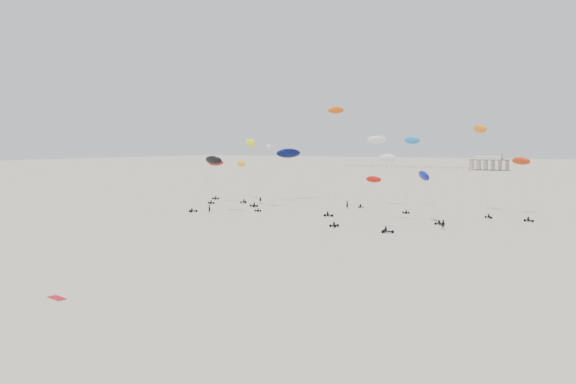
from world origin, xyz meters
The scene contains 22 objects.
ground_plane centered at (0.00, 200.00, 0.00)m, with size 900.00×900.00×0.00m, color beige.
pavilion_main centered at (-10.00, 350.00, 4.22)m, with size 21.00×13.00×9.80m.
pier_fence centered at (-62.00, 350.00, 0.77)m, with size 80.20×0.20×1.50m.
rig_1 centered at (8.70, 105.30, 8.61)m, with size 8.64×14.29×17.58m.
rig_2 centered at (-42.61, 132.99, 7.16)m, with size 7.99×8.49×11.68m.
rig_3 centered at (33.10, 130.93, 9.09)m, with size 6.71×14.11×15.46m.
rig_5 centered at (18.05, 110.66, 7.90)m, with size 7.23×5.78×10.49m.
rig_6 centered at (-2.17, 111.29, 13.01)m, with size 3.69×3.84×23.31m.
rig_7 centered at (-1.06, 133.25, 13.84)m, with size 5.80×7.76×17.60m.
rig_8 centered at (7.64, 134.79, 13.22)m, with size 6.29×16.22×20.91m.
rig_9 centered at (-40.96, 121.80, 7.74)m, with size 4.59×7.29×11.48m.
rig_10 centered at (13.91, 96.61, 4.43)m, with size 6.58×5.02×9.78m.
rig_11 centered at (-28.17, 125.57, 9.44)m, with size 5.93×14.83×17.85m.
rig_12 centered at (-24.79, 114.56, 13.70)m, with size 8.37×7.38×16.98m.
rig_13 centered at (24.26, 131.82, 16.02)m, with size 7.51×12.87×20.65m.
rig_14 centered at (-28.13, 136.13, 11.56)m, with size 10.13×18.05×18.12m.
rig_15 centered at (-28.98, 104.14, 9.91)m, with size 8.12×4.82×13.00m.
spectator_0 centered at (-29.00, 103.68, 0.00)m, with size 0.76×0.52×2.08m, color black.
spectator_1 centered at (23.17, 103.91, 0.00)m, with size 0.99×0.58×2.03m, color black.
spectator_2 centered at (-29.43, 125.94, 0.00)m, with size 1.17×0.63×1.98m, color black.
spectator_3 centered at (-4.96, 125.86, 0.00)m, with size 0.83×0.57×2.27m, color black.
grounded_kite_a centered at (0.67, 39.53, 0.00)m, with size 2.20×0.90×0.08m, color red.
Camera 1 is at (47.44, 2.97, 15.30)m, focal length 35.00 mm.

